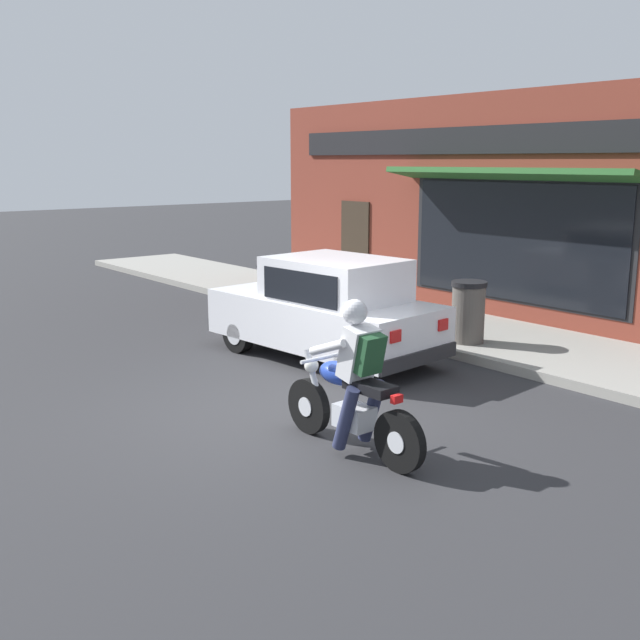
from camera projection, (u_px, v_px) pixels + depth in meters
name	position (u px, v px, depth m)	size (l,w,h in m)	color
ground_plane	(284.00, 414.00, 8.98)	(80.00, 80.00, 0.00)	#2B2B2D
sidewalk_curb	(394.00, 317.00, 14.22)	(2.60, 22.00, 0.14)	gray
storefront_building	(468.00, 207.00, 14.41)	(1.25, 10.65, 4.20)	maroon
motorcycle_with_rider	(353.00, 389.00, 7.69)	(0.56, 2.02, 1.62)	black
car_hatchback	(327.00, 310.00, 11.32)	(1.94, 3.90, 1.57)	black
trash_bin	(468.00, 312.00, 11.85)	(0.56, 0.56, 0.98)	#514C47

